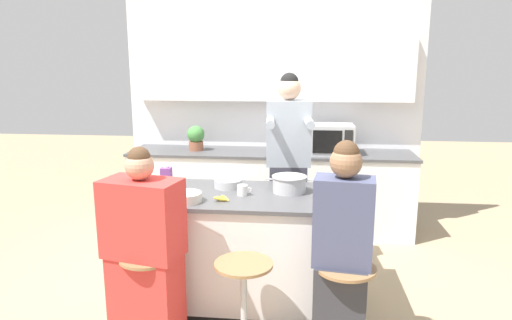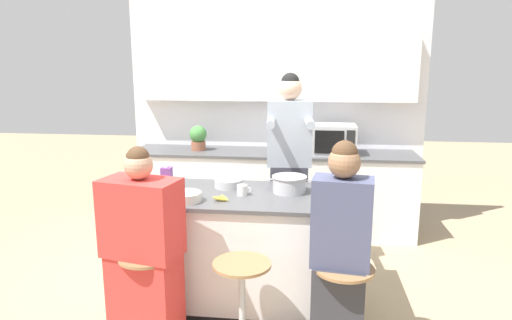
# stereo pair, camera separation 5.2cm
# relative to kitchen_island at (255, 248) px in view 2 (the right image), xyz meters

# --- Properties ---
(ground_plane) EXTENTS (16.00, 16.00, 0.00)m
(ground_plane) POSITION_rel_kitchen_island_xyz_m (0.00, 0.00, -0.45)
(ground_plane) COLOR tan
(wall_back) EXTENTS (3.36, 0.22, 2.70)m
(wall_back) POSITION_rel_kitchen_island_xyz_m (0.00, 1.90, 1.09)
(wall_back) COLOR white
(wall_back) RESTS_ON ground_plane
(back_counter) EXTENTS (3.12, 0.63, 0.91)m
(back_counter) POSITION_rel_kitchen_island_xyz_m (0.00, 1.60, 0.01)
(back_counter) COLOR white
(back_counter) RESTS_ON ground_plane
(kitchen_island) EXTENTS (1.60, 0.81, 0.89)m
(kitchen_island) POSITION_rel_kitchen_island_xyz_m (0.00, 0.00, 0.00)
(kitchen_island) COLOR black
(kitchen_island) RESTS_ON ground_plane
(bar_stool_leftmost) EXTENTS (0.38, 0.38, 0.63)m
(bar_stool_leftmost) POSITION_rel_kitchen_island_xyz_m (-0.64, -0.63, -0.10)
(bar_stool_leftmost) COLOR #997047
(bar_stool_leftmost) RESTS_ON ground_plane
(bar_stool_center) EXTENTS (0.38, 0.38, 0.63)m
(bar_stool_center) POSITION_rel_kitchen_island_xyz_m (0.00, -0.67, -0.10)
(bar_stool_center) COLOR #997047
(bar_stool_center) RESTS_ON ground_plane
(bar_stool_rightmost) EXTENTS (0.38, 0.38, 0.63)m
(bar_stool_rightmost) POSITION_rel_kitchen_island_xyz_m (0.64, -0.66, -0.10)
(bar_stool_rightmost) COLOR #997047
(bar_stool_rightmost) RESTS_ON ground_plane
(person_cooking) EXTENTS (0.42, 0.56, 1.79)m
(person_cooking) POSITION_rel_kitchen_island_xyz_m (0.23, 0.61, 0.45)
(person_cooking) COLOR #383842
(person_cooking) RESTS_ON ground_plane
(person_wrapped_blanket) EXTENTS (0.55, 0.38, 1.36)m
(person_wrapped_blanket) POSITION_rel_kitchen_island_xyz_m (-0.67, -0.62, 0.18)
(person_wrapped_blanket) COLOR red
(person_wrapped_blanket) RESTS_ON ground_plane
(person_seated_near) EXTENTS (0.39, 0.30, 1.42)m
(person_seated_near) POSITION_rel_kitchen_island_xyz_m (0.62, -0.62, 0.21)
(person_seated_near) COLOR #333338
(person_seated_near) RESTS_ON ground_plane
(cooking_pot) EXTENTS (0.36, 0.27, 0.13)m
(cooking_pot) POSITION_rel_kitchen_island_xyz_m (0.26, 0.09, 0.50)
(cooking_pot) COLOR #B7BABC
(cooking_pot) RESTS_ON kitchen_island
(fruit_bowl) EXTENTS (0.23, 0.23, 0.07)m
(fruit_bowl) POSITION_rel_kitchen_island_xyz_m (-0.23, 0.17, 0.47)
(fruit_bowl) COLOR #B7BABC
(fruit_bowl) RESTS_ON kitchen_island
(mixing_bowl_steel) EXTENTS (0.24, 0.24, 0.07)m
(mixing_bowl_steel) POSITION_rel_kitchen_island_xyz_m (-0.48, -0.24, 0.47)
(mixing_bowl_steel) COLOR silver
(mixing_bowl_steel) RESTS_ON kitchen_island
(coffee_cup_near) EXTENTS (0.11, 0.08, 0.08)m
(coffee_cup_near) POSITION_rel_kitchen_island_xyz_m (-0.09, -0.04, 0.48)
(coffee_cup_near) COLOR white
(coffee_cup_near) RESTS_ON kitchen_island
(banana_bunch) EXTENTS (0.13, 0.09, 0.04)m
(banana_bunch) POSITION_rel_kitchen_island_xyz_m (-0.22, -0.20, 0.46)
(banana_bunch) COLOR yellow
(banana_bunch) RESTS_ON kitchen_island
(juice_carton) EXTENTS (0.08, 0.08, 0.19)m
(juice_carton) POSITION_rel_kitchen_island_xyz_m (-0.71, 0.06, 0.53)
(juice_carton) COLOR #7A428E
(juice_carton) RESTS_ON kitchen_island
(microwave) EXTENTS (0.48, 0.38, 0.32)m
(microwave) POSITION_rel_kitchen_island_xyz_m (0.65, 1.56, 0.62)
(microwave) COLOR #B2B5B7
(microwave) RESTS_ON back_counter
(potted_plant) EXTENTS (0.19, 0.19, 0.28)m
(potted_plant) POSITION_rel_kitchen_island_xyz_m (-0.84, 1.60, 0.61)
(potted_plant) COLOR #93563D
(potted_plant) RESTS_ON back_counter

